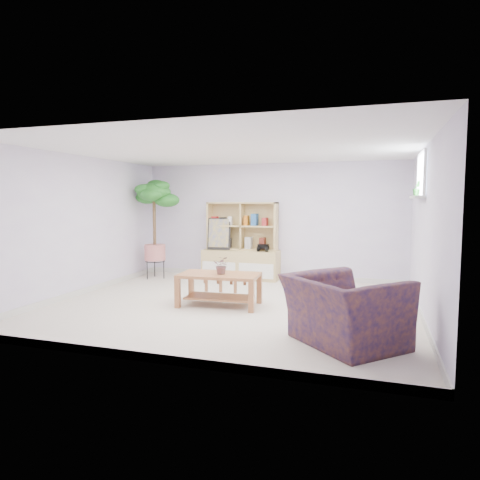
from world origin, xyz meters
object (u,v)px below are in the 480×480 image
(storage_unit, at_px, (241,241))
(coffee_table, at_px, (219,290))
(floor_tree, at_px, (155,229))
(armchair, at_px, (344,306))

(storage_unit, distance_m, coffee_table, 2.41)
(storage_unit, bearing_deg, floor_tree, -163.76)
(storage_unit, relative_size, armchair, 1.33)
(storage_unit, bearing_deg, coffee_table, -80.62)
(coffee_table, relative_size, armchair, 1.02)
(coffee_table, xyz_separation_m, floor_tree, (-2.12, 1.81, 0.79))
(coffee_table, distance_m, armchair, 2.35)
(coffee_table, bearing_deg, storage_unit, 95.74)
(armchair, bearing_deg, storage_unit, -11.83)
(storage_unit, height_order, coffee_table, storage_unit)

